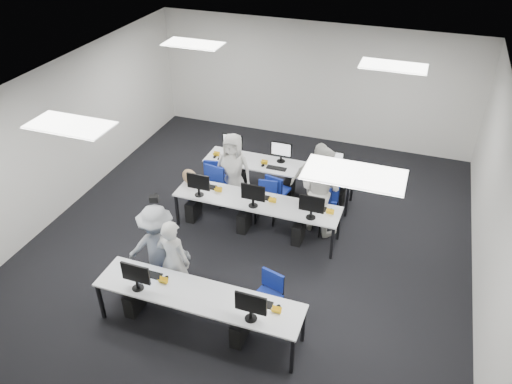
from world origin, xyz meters
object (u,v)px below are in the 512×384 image
(student_1, at_px, (320,189))
(student_2, at_px, (233,170))
(chair_4, at_px, (316,216))
(chair_3, at_px, (266,208))
(chair_1, at_px, (266,305))
(student_3, at_px, (317,184))
(chair_7, at_px, (327,206))
(desk_front, at_px, (198,297))
(desk_mid, at_px, (256,203))
(chair_5, at_px, (220,188))
(student_0, at_px, (174,261))
(chair_6, at_px, (278,197))
(photographer, at_px, (158,247))
(chair_2, at_px, (213,191))
(chair_0, at_px, (167,281))

(student_1, bearing_deg, student_2, 14.29)
(chair_4, height_order, student_1, student_1)
(chair_3, distance_m, chair_4, 1.01)
(chair_1, relative_size, student_3, 0.47)
(chair_7, bearing_deg, desk_front, -121.26)
(desk_mid, distance_m, chair_5, 1.39)
(desk_mid, height_order, student_0, student_0)
(chair_6, height_order, student_3, student_3)
(student_3, bearing_deg, chair_6, 152.05)
(chair_6, height_order, student_0, student_0)
(chair_5, bearing_deg, student_1, 0.74)
(chair_3, height_order, chair_4, chair_4)
(student_2, bearing_deg, chair_5, -175.07)
(chair_1, relative_size, chair_3, 1.02)
(student_0, relative_size, photographer, 0.98)
(chair_2, height_order, chair_7, chair_2)
(desk_front, distance_m, chair_7, 3.77)
(student_1, relative_size, student_3, 1.01)
(student_1, xyz_separation_m, student_3, (-0.09, 0.17, -0.01))
(chair_5, bearing_deg, photographer, -82.00)
(chair_1, height_order, chair_6, chair_6)
(chair_3, xyz_separation_m, chair_7, (1.14, 0.50, 0.01))
(chair_4, height_order, student_2, student_2)
(desk_front, bearing_deg, chair_3, 89.07)
(chair_1, bearing_deg, chair_3, 124.05)
(chair_1, bearing_deg, chair_2, 143.30)
(student_2, relative_size, student_3, 0.90)
(chair_1, relative_size, student_0, 0.54)
(student_2, bearing_deg, desk_mid, -48.63)
(desk_mid, distance_m, chair_2, 1.44)
(chair_3, xyz_separation_m, student_2, (-0.84, 0.36, 0.54))
(chair_3, bearing_deg, photographer, -122.22)
(desk_mid, xyz_separation_m, student_3, (1.00, 0.71, 0.20))
(chair_1, distance_m, chair_7, 3.01)
(student_2, bearing_deg, desk_front, -79.76)
(chair_1, height_order, chair_7, chair_7)
(chair_5, bearing_deg, chair_4, -0.21)
(chair_2, relative_size, student_1, 0.50)
(chair_3, height_order, chair_7, chair_7)
(chair_7, height_order, student_3, student_3)
(chair_3, distance_m, photographer, 2.65)
(desk_front, bearing_deg, chair_4, 71.19)
(chair_7, bearing_deg, chair_4, -118.86)
(student_3, bearing_deg, chair_0, -138.01)
(chair_2, distance_m, chair_5, 0.17)
(chair_3, height_order, chair_5, chair_5)
(chair_1, xyz_separation_m, student_3, (0.11, 2.75, 0.62))
(chair_3, relative_size, student_1, 0.46)
(chair_4, height_order, student_0, student_0)
(chair_4, distance_m, student_1, 0.62)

